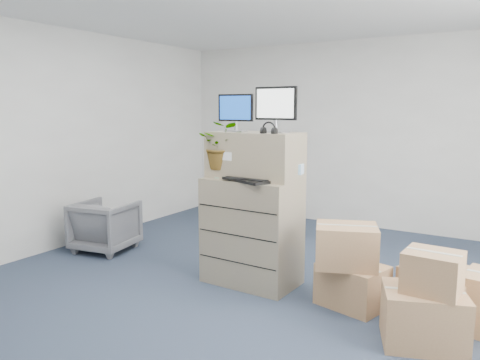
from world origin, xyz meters
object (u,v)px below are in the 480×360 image
water_bottle (259,165)px  office_chair (105,223)px  monitor_right (276,107)px  monitor_left (236,111)px  keyboard (247,180)px  potted_plant (222,152)px  filing_cabinet_lower (252,231)px

water_bottle → office_chair: water_bottle is taller
monitor_right → office_chair: size_ratio=0.64×
monitor_right → office_chair: monitor_right is taller
monitor_left → office_chair: 2.39m
keyboard → potted_plant: (-0.35, 0.10, 0.25)m
filing_cabinet_lower → office_chair: 2.15m
filing_cabinet_lower → monitor_right: size_ratio=2.42×
keyboard → office_chair: bearing=-164.0°
keyboard → water_bottle: bearing=104.2°
keyboard → potted_plant: potted_plant is taller
potted_plant → office_chair: 2.09m
water_bottle → office_chair: 2.37m
monitor_right → keyboard: size_ratio=0.86×
monitor_left → water_bottle: size_ratio=1.38×
monitor_left → office_chair: (-1.92, -0.04, -1.42)m
filing_cabinet_lower → office_chair: (-2.14, -0.01, -0.19)m
water_bottle → monitor_left: bearing=179.8°
monitor_left → monitor_right: 0.44m
water_bottle → office_chair: (-2.20, -0.04, -0.88)m
filing_cabinet_lower → monitor_right: 1.28m
filing_cabinet_lower → keyboard: (0.04, -0.18, 0.56)m
monitor_left → water_bottle: bearing=-4.8°
monitor_right → keyboard: 0.76m
filing_cabinet_lower → keyboard: 0.59m
water_bottle → keyboard: bearing=-96.3°
filing_cabinet_lower → monitor_left: 1.24m
filing_cabinet_lower → water_bottle: size_ratio=3.92×
monitor_right → keyboard: bearing=-124.0°
monitor_right → potted_plant: 0.71m
filing_cabinet_lower → monitor_left: (-0.21, 0.03, 1.22)m
monitor_left → monitor_right: monitor_right is taller
monitor_right → potted_plant: monitor_right is taller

